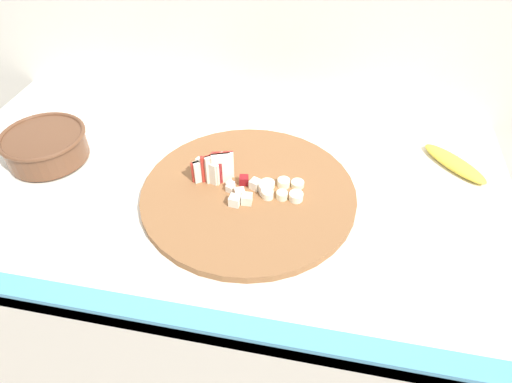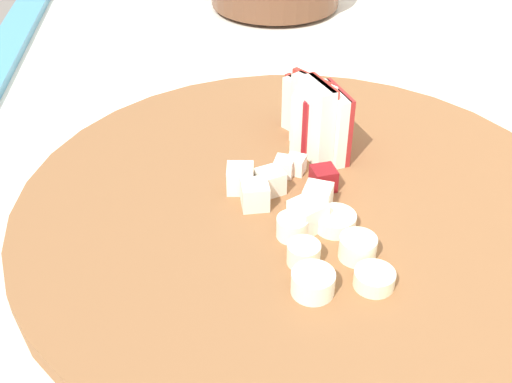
% 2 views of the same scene
% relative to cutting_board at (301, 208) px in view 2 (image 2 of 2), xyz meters
% --- Properties ---
extents(cutting_board, '(0.43, 0.43, 0.02)m').
position_rel_cutting_board_xyz_m(cutting_board, '(0.00, 0.00, 0.00)').
color(cutting_board, brown).
rests_on(cutting_board, tiled_countertop).
extents(apple_wedge_fan, '(0.08, 0.05, 0.07)m').
position_rel_cutting_board_xyz_m(apple_wedge_fan, '(-0.08, 0.02, 0.04)').
color(apple_wedge_fan, '#A32323').
rests_on(apple_wedge_fan, cutting_board).
extents(apple_dice_pile, '(0.09, 0.09, 0.02)m').
position_rel_cutting_board_xyz_m(apple_dice_pile, '(-0.00, -0.01, 0.02)').
color(apple_dice_pile, white).
rests_on(apple_dice_pile, cutting_board).
extents(banana_slice_rows, '(0.09, 0.07, 0.02)m').
position_rel_cutting_board_xyz_m(banana_slice_rows, '(0.07, 0.01, 0.02)').
color(banana_slice_rows, white).
rests_on(banana_slice_rows, cutting_board).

